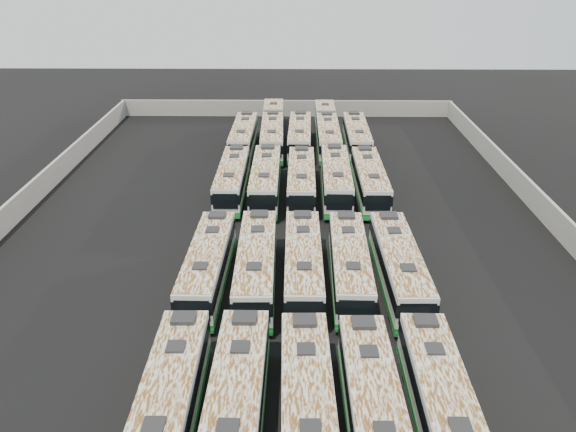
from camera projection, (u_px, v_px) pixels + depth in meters
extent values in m
plane|color=black|center=(279.00, 239.00, 44.76)|extent=(140.00, 140.00, 0.00)
cube|color=gray|center=(286.00, 108.00, 77.04)|extent=(45.20, 0.30, 2.20)
cube|color=gray|center=(563.00, 228.00, 44.02)|extent=(0.30, 73.20, 2.20)
cube|color=#B9BBB4|center=(168.00, 406.00, 26.14)|extent=(2.55, 11.57, 2.65)
cube|color=#17712B|center=(170.00, 422.00, 26.55)|extent=(2.60, 11.62, 0.40)
cube|color=black|center=(168.00, 399.00, 25.95)|extent=(2.61, 11.63, 0.89)
cube|color=beige|center=(166.00, 384.00, 25.55)|extent=(2.50, 11.34, 0.07)
cube|color=black|center=(153.00, 425.00, 23.22)|extent=(0.93, 0.93, 0.13)
cube|color=black|center=(176.00, 347.00, 27.80)|extent=(0.93, 0.93, 0.13)
cube|color=black|center=(183.00, 318.00, 29.87)|extent=(1.26, 1.07, 0.25)
cylinder|color=black|center=(165.00, 372.00, 29.98)|extent=(0.28, 0.97, 0.96)
cylinder|color=black|center=(203.00, 372.00, 29.98)|extent=(0.28, 0.97, 0.96)
cube|color=#B9BBB4|center=(236.00, 408.00, 26.01)|extent=(2.56, 11.75, 2.69)
cube|color=#17712B|center=(237.00, 424.00, 26.43)|extent=(2.61, 11.80, 0.41)
cube|color=black|center=(235.00, 401.00, 25.82)|extent=(2.62, 11.81, 0.90)
cube|color=beige|center=(235.00, 385.00, 25.42)|extent=(2.51, 11.51, 0.07)
cube|color=black|center=(228.00, 427.00, 23.05)|extent=(0.94, 0.94, 0.14)
cube|color=black|center=(240.00, 347.00, 27.70)|extent=(0.94, 0.94, 0.14)
cube|color=black|center=(245.00, 318.00, 29.79)|extent=(1.28, 1.09, 0.25)
cylinder|color=black|center=(225.00, 373.00, 29.93)|extent=(0.28, 0.98, 0.98)
cylinder|color=black|center=(264.00, 373.00, 29.89)|extent=(0.28, 0.98, 0.98)
cube|color=#B9BBB4|center=(307.00, 409.00, 26.02)|extent=(2.61, 11.49, 2.62)
cube|color=#17712B|center=(307.00, 424.00, 26.43)|extent=(2.66, 11.54, 0.40)
cube|color=black|center=(308.00, 402.00, 25.83)|extent=(2.67, 11.55, 0.88)
cube|color=beige|center=(308.00, 386.00, 25.44)|extent=(2.56, 11.26, 0.07)
cube|color=black|center=(310.00, 428.00, 23.13)|extent=(0.92, 0.92, 0.13)
cube|color=black|center=(306.00, 349.00, 27.67)|extent=(0.92, 0.92, 0.13)
cube|color=black|center=(304.00, 320.00, 29.72)|extent=(1.26, 1.07, 0.25)
cylinder|color=black|center=(285.00, 374.00, 29.82)|extent=(0.29, 0.96, 0.95)
cylinder|color=black|center=(324.00, 374.00, 29.83)|extent=(0.29, 0.96, 0.95)
cube|color=#B9BBB4|center=(374.00, 411.00, 25.91)|extent=(2.49, 11.37, 2.60)
cube|color=#17712B|center=(373.00, 426.00, 26.32)|extent=(2.55, 11.42, 0.40)
cube|color=black|center=(375.00, 404.00, 25.73)|extent=(2.56, 11.43, 0.87)
cube|color=beige|center=(376.00, 389.00, 25.34)|extent=(2.44, 11.14, 0.07)
cube|color=black|center=(385.00, 430.00, 23.05)|extent=(0.91, 0.91, 0.13)
cube|color=black|center=(369.00, 351.00, 27.55)|extent=(0.91, 0.91, 0.13)
cube|color=black|center=(363.00, 323.00, 29.58)|extent=(1.24, 1.05, 0.25)
cylinder|color=black|center=(344.00, 376.00, 29.69)|extent=(0.28, 0.95, 0.95)
cylinder|color=black|center=(382.00, 376.00, 29.69)|extent=(0.28, 0.95, 0.95)
cube|color=#B9BBB4|center=(443.00, 407.00, 26.13)|extent=(2.45, 11.31, 2.59)
cube|color=#17712B|center=(440.00, 422.00, 26.53)|extent=(2.50, 11.36, 0.40)
cube|color=black|center=(444.00, 400.00, 25.94)|extent=(2.51, 11.37, 0.87)
cube|color=beige|center=(446.00, 385.00, 25.56)|extent=(2.41, 11.08, 0.07)
cube|color=black|center=(460.00, 426.00, 23.27)|extent=(0.90, 0.90, 0.13)
cube|color=black|center=(435.00, 349.00, 27.76)|extent=(0.90, 0.90, 0.13)
cube|color=black|center=(426.00, 321.00, 29.77)|extent=(1.23, 1.05, 0.24)
cylinder|color=black|center=(406.00, 373.00, 29.90)|extent=(0.27, 0.94, 0.94)
cylinder|color=black|center=(444.00, 374.00, 29.86)|extent=(0.27, 0.94, 0.94)
cube|color=#B9BBB4|center=(208.00, 265.00, 37.83)|extent=(2.57, 11.40, 2.60)
cube|color=#17712B|center=(209.00, 277.00, 38.24)|extent=(2.62, 11.45, 0.40)
cube|color=black|center=(208.00, 260.00, 37.65)|extent=(2.63, 11.46, 0.87)
cube|color=black|center=(192.00, 311.00, 32.56)|extent=(2.08, 0.10, 1.37)
cube|color=#17712B|center=(194.00, 331.00, 33.18)|extent=(2.37, 0.14, 0.27)
cube|color=beige|center=(207.00, 248.00, 37.26)|extent=(2.52, 11.17, 0.07)
cube|color=black|center=(200.00, 266.00, 34.96)|extent=(0.92, 0.92, 0.13)
cube|color=black|center=(212.00, 230.00, 39.47)|extent=(0.92, 0.92, 0.13)
cube|color=black|center=(217.00, 215.00, 41.50)|extent=(1.25, 1.06, 0.25)
cylinder|color=black|center=(184.00, 311.00, 35.08)|extent=(0.28, 0.95, 0.95)
cylinder|color=black|center=(216.00, 311.00, 35.02)|extent=(0.28, 0.95, 0.95)
cylinder|color=black|center=(203.00, 254.00, 41.64)|extent=(0.28, 0.95, 0.95)
cylinder|color=black|center=(230.00, 254.00, 41.58)|extent=(0.28, 0.95, 0.95)
cube|color=#B9BBB4|center=(256.00, 266.00, 37.71)|extent=(2.62, 11.68, 2.67)
cube|color=#17712B|center=(257.00, 278.00, 38.13)|extent=(2.67, 11.73, 0.41)
cube|color=black|center=(256.00, 260.00, 37.52)|extent=(2.68, 11.74, 0.89)
cube|color=black|center=(252.00, 313.00, 32.30)|extent=(2.14, 0.10, 1.41)
cube|color=#17712B|center=(252.00, 333.00, 32.94)|extent=(2.43, 0.14, 0.27)
cube|color=beige|center=(256.00, 248.00, 37.12)|extent=(2.57, 11.45, 0.07)
cube|color=black|center=(254.00, 266.00, 34.77)|extent=(0.94, 0.94, 0.14)
cube|color=black|center=(258.00, 229.00, 39.39)|extent=(0.94, 0.94, 0.14)
cube|color=black|center=(259.00, 214.00, 41.47)|extent=(1.28, 1.09, 0.25)
cylinder|color=black|center=(237.00, 313.00, 34.86)|extent=(0.29, 0.97, 0.97)
cylinder|color=black|center=(271.00, 313.00, 34.86)|extent=(0.29, 0.97, 0.97)
cylinder|color=black|center=(245.00, 254.00, 41.58)|extent=(0.29, 0.97, 0.97)
cylinder|color=black|center=(273.00, 254.00, 41.59)|extent=(0.29, 0.97, 0.97)
cube|color=#B9BBB4|center=(303.00, 265.00, 37.78)|extent=(2.42, 11.50, 2.63)
cube|color=#17712B|center=(303.00, 277.00, 38.20)|extent=(2.47, 11.55, 0.40)
cube|color=black|center=(303.00, 260.00, 37.60)|extent=(2.48, 11.56, 0.88)
cube|color=black|center=(305.00, 311.00, 32.45)|extent=(2.11, 0.07, 1.39)
cube|color=#17712B|center=(304.00, 332.00, 33.08)|extent=(2.39, 0.11, 0.27)
cube|color=beige|center=(303.00, 248.00, 37.20)|extent=(2.37, 11.27, 0.07)
cube|color=black|center=(304.00, 266.00, 34.88)|extent=(0.91, 0.91, 0.13)
cube|color=black|center=(303.00, 229.00, 39.44)|extent=(0.91, 0.91, 0.13)
cube|color=black|center=(303.00, 215.00, 41.50)|extent=(1.25, 1.06, 0.25)
cylinder|color=black|center=(287.00, 311.00, 34.98)|extent=(0.27, 0.96, 0.96)
cylinder|color=black|center=(320.00, 312.00, 34.96)|extent=(0.27, 0.96, 0.96)
cylinder|color=black|center=(289.00, 254.00, 41.62)|extent=(0.27, 0.96, 0.96)
cylinder|color=black|center=(316.00, 254.00, 41.60)|extent=(0.27, 0.96, 0.96)
cube|color=#B9BBB4|center=(350.00, 265.00, 37.86)|extent=(2.59, 11.34, 2.59)
cube|color=#17712B|center=(349.00, 277.00, 38.27)|extent=(2.64, 11.39, 0.40)
cube|color=black|center=(350.00, 260.00, 37.67)|extent=(2.65, 11.40, 0.87)
cube|color=black|center=(356.00, 310.00, 32.62)|extent=(2.07, 0.10, 1.36)
cube|color=#17712B|center=(355.00, 330.00, 33.24)|extent=(2.35, 0.15, 0.26)
cube|color=beige|center=(351.00, 248.00, 37.29)|extent=(2.54, 11.11, 0.07)
cube|color=black|center=(353.00, 266.00, 35.01)|extent=(0.91, 0.91, 0.13)
cube|color=black|center=(348.00, 230.00, 39.49)|extent=(0.91, 0.91, 0.13)
cube|color=black|center=(346.00, 215.00, 41.50)|extent=(1.24, 1.06, 0.24)
cylinder|color=black|center=(336.00, 310.00, 35.13)|extent=(0.28, 0.95, 0.94)
cylinder|color=black|center=(369.00, 311.00, 35.07)|extent=(0.28, 0.95, 0.94)
cylinder|color=black|center=(332.00, 254.00, 41.64)|extent=(0.28, 0.95, 0.94)
cylinder|color=black|center=(359.00, 254.00, 41.58)|extent=(0.28, 0.95, 0.94)
cube|color=#B9BBB4|center=(399.00, 267.00, 37.58)|extent=(2.56, 11.58, 2.65)
cube|color=#17712B|center=(398.00, 279.00, 38.00)|extent=(2.61, 11.63, 0.40)
cube|color=black|center=(400.00, 261.00, 37.39)|extent=(2.62, 11.64, 0.89)
cube|color=black|center=(417.00, 314.00, 32.22)|extent=(2.12, 0.09, 1.40)
cube|color=#17712B|center=(415.00, 335.00, 32.85)|extent=(2.41, 0.13, 0.27)
cube|color=beige|center=(401.00, 249.00, 37.00)|extent=(2.51, 11.35, 0.07)
cube|color=black|center=(408.00, 268.00, 34.66)|extent=(0.93, 0.93, 0.13)
cube|color=black|center=(394.00, 230.00, 39.25)|extent=(0.93, 0.93, 0.13)
cube|color=black|center=(389.00, 216.00, 41.31)|extent=(1.27, 1.08, 0.25)
cylinder|color=black|center=(391.00, 314.00, 34.75)|extent=(0.28, 0.97, 0.96)
cylinder|color=black|center=(425.00, 314.00, 34.76)|extent=(0.28, 0.97, 0.96)
cylinder|color=black|center=(375.00, 255.00, 41.42)|extent=(0.28, 0.97, 0.96)
cylinder|color=black|center=(403.00, 255.00, 41.42)|extent=(0.28, 0.97, 0.96)
cube|color=#B9BBB4|center=(232.00, 179.00, 51.88)|extent=(2.39, 11.39, 2.61)
cube|color=#17712B|center=(233.00, 189.00, 52.30)|extent=(2.44, 11.44, 0.40)
cube|color=black|center=(232.00, 175.00, 51.70)|extent=(2.45, 11.45, 0.87)
cube|color=black|center=(225.00, 201.00, 46.60)|extent=(2.09, 0.06, 1.38)
cube|color=#17712B|center=(226.00, 217.00, 47.22)|extent=(2.37, 0.10, 0.27)
cube|color=beige|center=(232.00, 166.00, 51.31)|extent=(2.34, 11.16, 0.07)
cube|color=black|center=(229.00, 175.00, 49.01)|extent=(0.90, 0.90, 0.13)
cube|color=black|center=(234.00, 156.00, 53.53)|extent=(0.90, 0.90, 0.13)
cube|color=black|center=(237.00, 148.00, 55.56)|extent=(1.23, 1.05, 0.25)
cylinder|color=black|center=(217.00, 207.00, 49.11)|extent=(0.27, 0.95, 0.95)
cylinder|color=black|center=(240.00, 207.00, 49.09)|extent=(0.27, 0.95, 0.95)
cylinder|color=black|center=(226.00, 177.00, 55.68)|extent=(0.27, 0.95, 0.95)
cylinder|color=black|center=(247.00, 177.00, 55.66)|extent=(0.27, 0.95, 0.95)
cube|color=#B9BBB4|center=(266.00, 180.00, 51.65)|extent=(2.47, 11.77, 2.70)
cube|color=#17712B|center=(266.00, 190.00, 52.07)|extent=(2.52, 11.82, 0.41)
cube|color=black|center=(266.00, 175.00, 51.46)|extent=(2.53, 11.83, 0.90)
cube|color=black|center=(262.00, 203.00, 46.19)|extent=(2.16, 0.06, 1.42)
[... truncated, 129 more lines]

